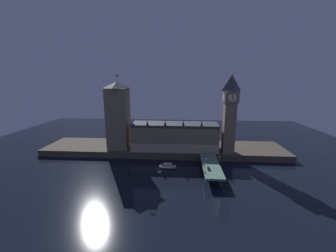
% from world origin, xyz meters
% --- Properties ---
extents(ground_plane, '(400.00, 400.00, 0.00)m').
position_xyz_m(ground_plane, '(0.00, 0.00, 0.00)').
color(ground_plane, black).
extents(embankment, '(220.00, 42.00, 5.67)m').
position_xyz_m(embankment, '(0.00, 39.00, 2.84)').
color(embankment, '#4C4438').
rests_on(embankment, ground_plane).
extents(parliament_hall, '(75.51, 23.06, 27.93)m').
position_xyz_m(parliament_hall, '(10.30, 31.86, 17.27)').
color(parliament_hall, '#7F7056').
rests_on(parliament_hall, embankment).
extents(clock_tower, '(11.63, 11.74, 66.58)m').
position_xyz_m(clock_tower, '(56.19, 26.21, 40.80)').
color(clock_tower, '#7F7056').
rests_on(clock_tower, embankment).
extents(victoria_tower, '(18.08, 18.08, 65.15)m').
position_xyz_m(victoria_tower, '(-39.73, 30.36, 35.35)').
color(victoria_tower, '#7F7056').
rests_on(victoria_tower, embankment).
extents(bridge, '(12.52, 46.00, 7.04)m').
position_xyz_m(bridge, '(37.99, -5.00, 5.21)').
color(bridge, slate).
rests_on(bridge, ground_plane).
extents(car_northbound_lead, '(1.91, 4.05, 1.48)m').
position_xyz_m(car_northbound_lead, '(35.24, 6.03, 7.74)').
color(car_northbound_lead, white).
rests_on(car_northbound_lead, bridge).
extents(car_northbound_trail, '(1.91, 4.74, 1.37)m').
position_xyz_m(car_northbound_trail, '(35.24, -14.21, 7.69)').
color(car_northbound_trail, navy).
rests_on(car_northbound_trail, bridge).
extents(pedestrian_near_rail, '(0.38, 0.38, 1.71)m').
position_xyz_m(pedestrian_near_rail, '(32.48, -20.94, 7.95)').
color(pedestrian_near_rail, black).
rests_on(pedestrian_near_rail, bridge).
extents(pedestrian_mid_walk, '(0.38, 0.38, 1.82)m').
position_xyz_m(pedestrian_mid_walk, '(43.50, -5.01, 8.01)').
color(pedestrian_mid_walk, black).
rests_on(pedestrian_mid_walk, bridge).
extents(pedestrian_far_rail, '(0.38, 0.38, 1.64)m').
position_xyz_m(pedestrian_far_rail, '(32.48, 10.78, 7.91)').
color(pedestrian_far_rail, black).
rests_on(pedestrian_far_rail, bridge).
extents(street_lamp_near, '(1.34, 0.60, 7.20)m').
position_xyz_m(street_lamp_near, '(32.08, -19.72, 11.54)').
color(street_lamp_near, '#2D3333').
rests_on(street_lamp_near, bridge).
extents(street_lamp_mid, '(1.34, 0.60, 5.96)m').
position_xyz_m(street_lamp_mid, '(43.90, -5.00, 10.78)').
color(street_lamp_mid, '#2D3333').
rests_on(street_lamp_mid, bridge).
extents(boat_upstream, '(14.22, 5.88, 3.81)m').
position_xyz_m(boat_upstream, '(6.20, 1.82, 1.39)').
color(boat_upstream, white).
rests_on(boat_upstream, ground_plane).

